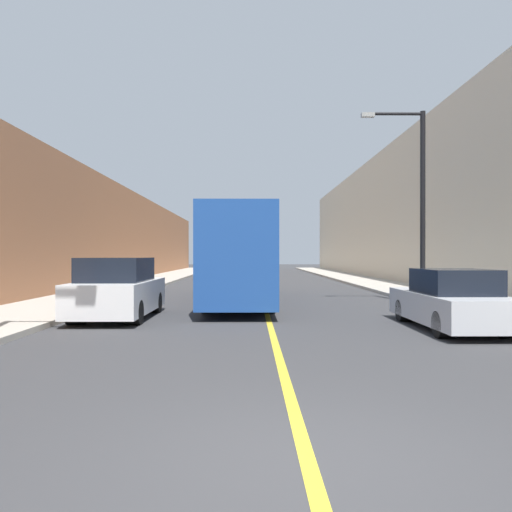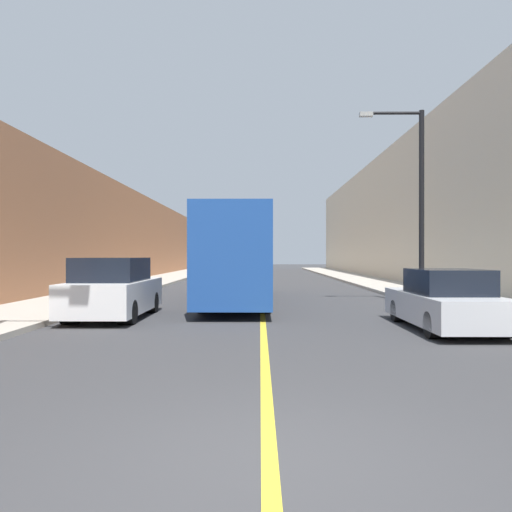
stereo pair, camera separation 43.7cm
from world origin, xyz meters
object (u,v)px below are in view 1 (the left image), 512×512
at_px(bus, 241,256).
at_px(street_lamp_right, 417,193).
at_px(car_right_near, 451,302).
at_px(parked_suv_left, 118,290).

bearing_deg(bus, street_lamp_right, -10.16).
relative_size(bus, car_right_near, 2.70).
relative_size(parked_suv_left, car_right_near, 0.98).
xyz_separation_m(parked_suv_left, street_lamp_right, (10.42, 4.12, 3.47)).
height_order(bus, parked_suv_left, bus).
bearing_deg(car_right_near, street_lamp_right, 78.95).
bearing_deg(car_right_near, parked_suv_left, 166.42).
relative_size(car_right_near, street_lamp_right, 0.65).
relative_size(parked_suv_left, street_lamp_right, 0.63).
height_order(bus, street_lamp_right, street_lamp_right).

